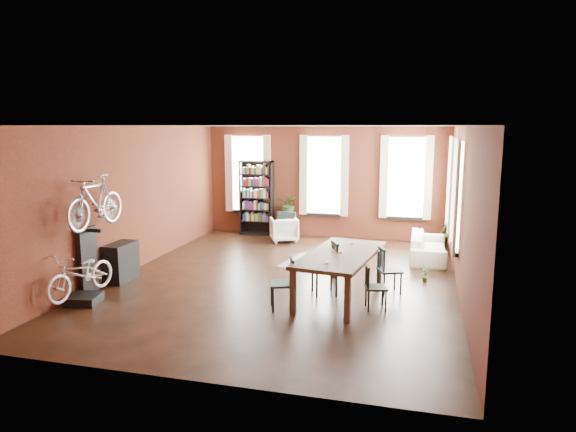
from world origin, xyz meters
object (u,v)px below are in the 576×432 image
(dining_chair_b, at_px, (324,268))
(cream_sofa, at_px, (428,242))
(dining_table, at_px, (340,275))
(dining_chair_a, at_px, (282,284))
(bicycle_floor, at_px, (80,254))
(dining_chair_d, at_px, (390,270))
(plant_stand, at_px, (290,226))
(bookshelf, at_px, (257,198))
(dining_chair_c, at_px, (376,287))
(bike_trainer, at_px, (84,299))
(white_armchair, at_px, (284,228))
(console_table, at_px, (121,262))

(dining_chair_b, xyz_separation_m, cream_sofa, (1.96, 3.29, -0.10))
(dining_table, xyz_separation_m, dining_chair_a, (-0.90, -0.86, 0.03))
(bicycle_floor, bearing_deg, dining_chair_b, 29.44)
(dining_chair_a, relative_size, bicycle_floor, 0.59)
(dining_chair_a, distance_m, dining_chair_d, 2.26)
(plant_stand, bearing_deg, dining_chair_d, -55.20)
(bookshelf, bearing_deg, bicycle_floor, -99.84)
(plant_stand, bearing_deg, dining_chair_c, -61.61)
(dining_chair_a, xyz_separation_m, bike_trainer, (-3.57, -0.66, -0.38))
(dining_chair_a, xyz_separation_m, bookshelf, (-2.42, 5.98, 0.64))
(dining_chair_a, relative_size, white_armchair, 1.23)
(dining_chair_a, xyz_separation_m, dining_chair_d, (1.78, 1.39, -0.01))
(bookshelf, bearing_deg, plant_stand, 0.00)
(dining_table, height_order, plant_stand, dining_table)
(dining_table, xyz_separation_m, dining_chair_c, (0.71, -0.46, -0.03))
(dining_chair_a, distance_m, bike_trainer, 3.65)
(dining_chair_c, distance_m, bookshelf, 6.91)
(dining_chair_d, height_order, white_armchair, dining_chair_d)
(bookshelf, xyz_separation_m, bike_trainer, (-1.15, -6.64, -1.02))
(white_armchair, height_order, plant_stand, white_armchair)
(white_armchair, bearing_deg, bookshelf, -59.23)
(console_table, relative_size, plant_stand, 1.31)
(dining_chair_c, xyz_separation_m, bike_trainer, (-5.18, -1.06, -0.32))
(bicycle_floor, bearing_deg, dining_table, 26.61)
(console_table, bearing_deg, bookshelf, 76.17)
(bike_trainer, height_order, console_table, console_table)
(dining_chair_b, xyz_separation_m, console_table, (-4.27, -0.21, -0.11))
(cream_sofa, bearing_deg, dining_chair_a, 149.38)
(white_armchair, bearing_deg, cream_sofa, 141.28)
(dining_table, height_order, dining_chair_b, dining_chair_b)
(plant_stand, bearing_deg, bike_trainer, -108.08)
(plant_stand, xyz_separation_m, bicycle_floor, (-2.17, -6.65, 0.63))
(console_table, distance_m, bicycle_floor, 1.55)
(dining_chair_a, bearing_deg, dining_table, 113.14)
(dining_chair_b, distance_m, bicycle_floor, 4.49)
(bookshelf, distance_m, bike_trainer, 6.81)
(bookshelf, height_order, white_armchair, bookshelf)
(white_armchair, xyz_separation_m, cream_sofa, (3.91, -0.98, 0.04))
(white_armchair, bearing_deg, dining_table, 92.84)
(dining_table, relative_size, bike_trainer, 4.62)
(bike_trainer, distance_m, bicycle_floor, 0.86)
(bike_trainer, bearing_deg, dining_chair_b, 21.63)
(dining_chair_b, bearing_deg, cream_sofa, 124.35)
(dining_chair_d, bearing_deg, bike_trainer, 87.53)
(dining_chair_d, bearing_deg, plant_stand, 11.41)
(cream_sofa, bearing_deg, dining_table, 154.49)
(plant_stand, height_order, bicycle_floor, bicycle_floor)
(console_table, height_order, bicycle_floor, bicycle_floor)
(white_armchair, bearing_deg, plant_stand, -112.83)
(dining_table, height_order, white_armchair, dining_table)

